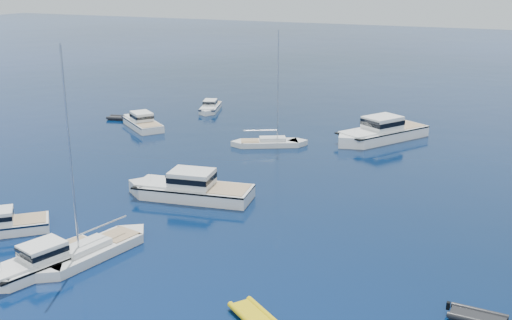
% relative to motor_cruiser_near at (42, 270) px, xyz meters
% --- Properties ---
extents(ground, '(400.00, 400.00, 0.00)m').
position_rel_motor_cruiser_near_xyz_m(ground, '(6.28, -1.08, 0.00)').
color(ground, navy).
rests_on(ground, ground).
extents(motor_cruiser_near, '(5.20, 9.37, 2.35)m').
position_rel_motor_cruiser_near_xyz_m(motor_cruiser_near, '(0.00, 0.00, 0.00)').
color(motor_cruiser_near, white).
rests_on(motor_cruiser_near, ground).
extents(motor_cruiser_centre, '(12.43, 5.52, 3.15)m').
position_rel_motor_cruiser_near_xyz_m(motor_cruiser_centre, '(2.01, 15.85, 0.00)').
color(motor_cruiser_centre, silver).
rests_on(motor_cruiser_centre, ground).
extents(motor_cruiser_far_l, '(9.36, 8.05, 2.50)m').
position_rel_motor_cruiser_near_xyz_m(motor_cruiser_far_l, '(-16.30, 35.49, 0.00)').
color(motor_cruiser_far_l, white).
rests_on(motor_cruiser_far_l, ground).
extents(motor_cruiser_distant, '(10.50, 13.63, 3.53)m').
position_rel_motor_cruiser_near_xyz_m(motor_cruiser_distant, '(12.54, 41.61, 0.00)').
color(motor_cruiser_distant, white).
rests_on(motor_cruiser_distant, ground).
extents(motor_cruiser_horizon, '(4.48, 7.83, 1.97)m').
position_rel_motor_cruiser_near_xyz_m(motor_cruiser_horizon, '(-12.94, 47.41, 0.00)').
color(motor_cruiser_horizon, white).
rests_on(motor_cruiser_horizon, ground).
extents(sailboat_fore, '(4.71, 10.66, 15.18)m').
position_rel_motor_cruiser_near_xyz_m(sailboat_fore, '(1.63, 3.06, 0.00)').
color(sailboat_fore, silver).
rests_on(sailboat_fore, ground).
extents(sailboat_centre, '(9.11, 6.30, 13.31)m').
position_rel_motor_cruiser_near_xyz_m(sailboat_centre, '(1.79, 34.02, 0.00)').
color(sailboat_centre, silver).
rests_on(sailboat_centre, ground).
extents(tender_yellow, '(3.93, 3.58, 0.95)m').
position_rel_motor_cruiser_near_xyz_m(tender_yellow, '(15.17, 0.25, 0.00)').
color(tender_yellow, '#DDBD0D').
rests_on(tender_yellow, ground).
extents(tender_grey_far, '(3.98, 2.72, 0.95)m').
position_rel_motor_cruiser_near_xyz_m(tender_grey_far, '(-21.17, 37.83, 0.00)').
color(tender_grey_far, black).
rests_on(tender_grey_far, ground).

